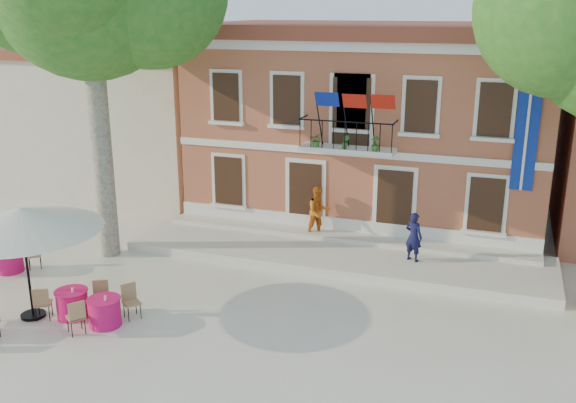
# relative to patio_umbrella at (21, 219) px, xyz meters

# --- Properties ---
(ground) EXTENTS (90.00, 90.00, 0.00)m
(ground) POSITION_rel_patio_umbrella_xyz_m (4.74, 2.37, -2.80)
(ground) COLOR beige
(ground) RESTS_ON ground
(main_building) EXTENTS (13.50, 9.59, 7.50)m
(main_building) POSITION_rel_patio_umbrella_xyz_m (6.74, 12.36, 0.98)
(main_building) COLOR #A6573C
(main_building) RESTS_ON ground
(neighbor_west) EXTENTS (9.40, 9.40, 6.40)m
(neighbor_west) POSITION_rel_patio_umbrella_xyz_m (-4.76, 13.37, 0.42)
(neighbor_west) COLOR beige
(neighbor_west) RESTS_ON ground
(terrace) EXTENTS (14.00, 3.40, 0.30)m
(terrace) POSITION_rel_patio_umbrella_xyz_m (6.74, 6.77, -2.65)
(terrace) COLOR silver
(terrace) RESTS_ON ground
(patio_umbrella) EXTENTS (4.18, 4.18, 3.11)m
(patio_umbrella) POSITION_rel_patio_umbrella_xyz_m (0.00, 0.00, 0.00)
(patio_umbrella) COLOR black
(patio_umbrella) RESTS_ON ground
(pedestrian_navy) EXTENTS (0.69, 0.58, 1.61)m
(pedestrian_navy) POSITION_rel_patio_umbrella_xyz_m (9.28, 6.68, -1.69)
(pedestrian_navy) COLOR #101137
(pedestrian_navy) RESTS_ON terrace
(pedestrian_orange) EXTENTS (1.11, 1.08, 1.80)m
(pedestrian_orange) POSITION_rel_patio_umbrella_xyz_m (5.78, 7.87, -1.60)
(pedestrian_orange) COLOR #CC6318
(pedestrian_orange) RESTS_ON terrace
(cafe_table_0) EXTENTS (1.75, 1.55, 0.95)m
(cafe_table_0) POSITION_rel_patio_umbrella_xyz_m (-2.82, 2.32, -2.38)
(cafe_table_0) COLOR #DC1467
(cafe_table_0) RESTS_ON ground
(cafe_table_1) EXTENTS (1.90, 1.25, 0.95)m
(cafe_table_1) POSITION_rel_patio_umbrella_xyz_m (1.05, 0.34, -2.38)
(cafe_table_1) COLOR #DC1467
(cafe_table_1) RESTS_ON ground
(cafe_table_3) EXTENTS (1.50, 1.78, 0.95)m
(cafe_table_3) POSITION_rel_patio_umbrella_xyz_m (2.17, 0.20, -2.38)
(cafe_table_3) COLOR #DC1467
(cafe_table_3) RESTS_ON ground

